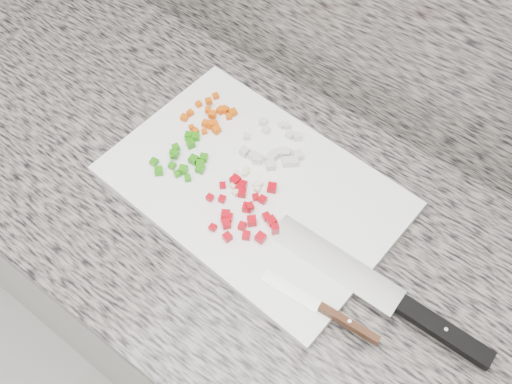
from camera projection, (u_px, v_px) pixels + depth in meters
cabinet at (273, 323)px, 1.36m from camera, size 3.92×0.62×0.86m
countertop at (279, 232)px, 0.99m from camera, size 3.96×0.64×0.04m
cutting_board at (254, 187)px, 1.00m from camera, size 0.52×0.36×0.02m
carrot_pile at (211, 117)px, 1.07m from camera, size 0.08×0.10×0.02m
onion_pile at (276, 150)px, 1.03m from camera, size 0.12×0.11×0.02m
green_pepper_pile at (184, 158)px, 1.02m from camera, size 0.09×0.12×0.02m
red_pepper_pile at (245, 210)px, 0.96m from camera, size 0.14×0.14×0.02m
garlic_pile at (243, 183)px, 0.99m from camera, size 0.06×0.06×0.01m
chef_knife at (405, 307)px, 0.87m from camera, size 0.38×0.05×0.02m
paring_knife at (334, 315)px, 0.86m from camera, size 0.20×0.03×0.02m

